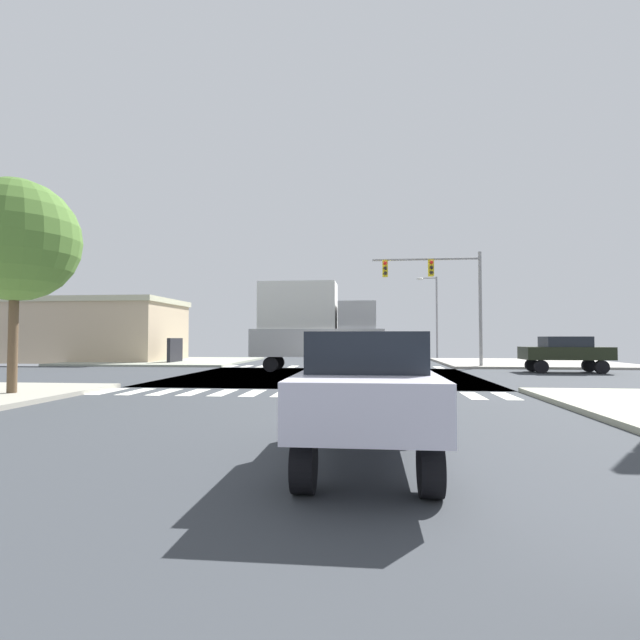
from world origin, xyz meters
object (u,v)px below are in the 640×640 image
object	(u,v)px
sedan_nearside_1	(565,351)
box_truck_leading_1	(314,324)
street_lamp	(434,309)
traffic_signal_mast	(439,282)
sidewalk_tree	(15,241)
bank_building	(87,330)
sedan_farside_2	(367,385)
suv_trailing_1	(310,341)

from	to	relation	value
sedan_nearside_1	box_truck_leading_1	distance (m)	13.28
street_lamp	sedan_nearside_1	xyz separation A→B (m)	(4.69, -15.58, -3.17)
traffic_signal_mast	sidewalk_tree	world-z (taller)	traffic_signal_mast
street_lamp	bank_building	world-z (taller)	street_lamp
box_truck_leading_1	bank_building	bearing A→B (deg)	-115.55
traffic_signal_mast	sedan_nearside_1	size ratio (longest dim) A/B	1.64
bank_building	sedan_farside_2	bearing A→B (deg)	-52.36
sedan_nearside_1	sedan_farside_2	distance (m)	21.76
street_lamp	box_truck_leading_1	world-z (taller)	street_lamp
sidewalk_tree	suv_trailing_1	world-z (taller)	sidewalk_tree
suv_trailing_1	sidewalk_tree	bearing A→B (deg)	85.03
street_lamp	sedan_farside_2	distance (m)	35.38
sedan_nearside_1	street_lamp	bearing A→B (deg)	-163.26
bank_building	box_truck_leading_1	world-z (taller)	box_truck_leading_1
sidewalk_tree	suv_trailing_1	xyz separation A→B (m)	(3.76, 43.25, -3.39)
bank_building	suv_trailing_1	world-z (taller)	bank_building
street_lamp	sidewalk_tree	size ratio (longest dim) A/B	1.06
sidewalk_tree	sedan_nearside_1	bearing A→B (deg)	31.16
sedan_nearside_1	sedan_farside_2	xyz separation A→B (m)	(-10.20, -19.23, 0.00)
street_lamp	sidewalk_tree	world-z (taller)	street_lamp
traffic_signal_mast	bank_building	distance (m)	26.71
box_truck_leading_1	suv_trailing_1	xyz separation A→B (m)	(-4.00, 30.58, -1.17)
suv_trailing_1	bank_building	bearing A→B (deg)	55.73
traffic_signal_mast	street_lamp	world-z (taller)	street_lamp
street_lamp	sidewalk_tree	xyz separation A→B (m)	(-16.27, -28.25, 0.50)
traffic_signal_mast	suv_trailing_1	bearing A→B (deg)	112.57
sidewalk_tree	box_truck_leading_1	xyz separation A→B (m)	(7.76, 12.67, -2.22)
traffic_signal_mast	suv_trailing_1	size ratio (longest dim) A/B	1.53
traffic_signal_mast	street_lamp	xyz separation A→B (m)	(1.26, 12.09, -0.90)
traffic_signal_mast	suv_trailing_1	world-z (taller)	traffic_signal_mast
bank_building	sedan_nearside_1	distance (m)	33.19
traffic_signal_mast	sidewalk_tree	size ratio (longest dim) A/B	1.05
street_lamp	suv_trailing_1	bearing A→B (deg)	129.84
traffic_signal_mast	sedan_farside_2	xyz separation A→B (m)	(-4.26, -22.71, -4.07)
street_lamp	traffic_signal_mast	bearing A→B (deg)	-95.93
suv_trailing_1	street_lamp	bearing A→B (deg)	129.84
sedan_farside_2	box_truck_leading_1	size ratio (longest dim) A/B	0.60
sedan_farside_2	box_truck_leading_1	bearing A→B (deg)	98.86
sidewalk_tree	sedan_nearside_1	distance (m)	24.77
box_truck_leading_1	traffic_signal_mast	bearing A→B (deg)	115.66
traffic_signal_mast	suv_trailing_1	xyz separation A→B (m)	(-11.26, 27.09, -3.79)
bank_building	suv_trailing_1	xyz separation A→B (m)	(14.73, 21.62, -1.01)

